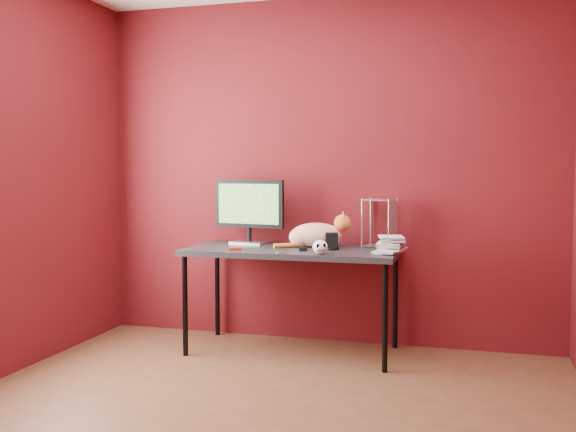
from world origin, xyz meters
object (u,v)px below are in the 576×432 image
(desk, at_px, (293,255))
(cat, at_px, (317,235))
(monitor, at_px, (249,208))
(skull_mug, at_px, (320,247))
(book_stack, at_px, (380,158))
(speaker, at_px, (332,242))

(desk, distance_m, cat, 0.23)
(monitor, relative_size, skull_mug, 5.20)
(skull_mug, bearing_deg, monitor, 123.15)
(monitor, distance_m, cat, 0.57)
(monitor, bearing_deg, desk, -15.83)
(cat, xyz_separation_m, skull_mug, (0.12, -0.40, -0.04))
(desk, relative_size, skull_mug, 13.98)
(monitor, xyz_separation_m, book_stack, (1.01, -0.24, 0.37))
(cat, height_order, skull_mug, cat)
(cat, bearing_deg, book_stack, -33.13)
(cat, distance_m, book_stack, 0.75)
(skull_mug, relative_size, book_stack, 0.08)
(skull_mug, bearing_deg, speaker, 64.20)
(desk, distance_m, book_stack, 0.94)
(monitor, distance_m, speaker, 0.73)
(monitor, xyz_separation_m, cat, (0.53, -0.05, -0.18))
(cat, relative_size, speaker, 4.42)
(desk, distance_m, speaker, 0.31)
(monitor, xyz_separation_m, speaker, (0.67, -0.18, -0.21))
(monitor, bearing_deg, book_stack, -5.90)
(desk, height_order, cat, cat)
(monitor, distance_m, skull_mug, 0.83)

